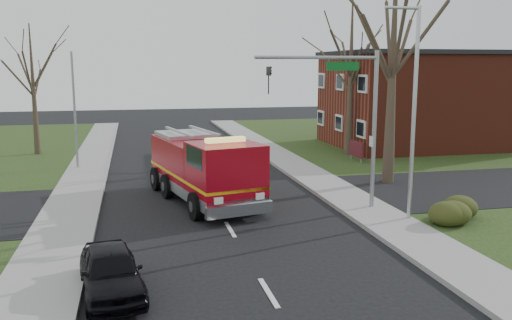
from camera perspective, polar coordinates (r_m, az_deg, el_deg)
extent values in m
plane|color=black|center=(20.85, -2.74, -7.33)|extent=(120.00, 120.00, 0.00)
cube|color=gray|center=(22.70, 12.94, -5.94)|extent=(2.40, 80.00, 0.15)
cube|color=gray|center=(20.72, -20.04, -7.83)|extent=(2.40, 80.00, 0.15)
cube|color=maroon|center=(43.89, 18.05, 5.92)|extent=(15.00, 10.00, 7.00)
cube|color=black|center=(43.82, 18.30, 10.61)|extent=(15.40, 10.40, 0.30)
cube|color=silver|center=(40.68, 8.74, 3.89)|extent=(0.12, 1.40, 1.20)
cube|color=#51131C|center=(35.41, 10.52, 1.16)|extent=(0.12, 2.00, 1.00)
cylinder|color=gray|center=(34.76, 11.02, 0.23)|extent=(0.08, 0.08, 0.90)
cylinder|color=gray|center=(36.21, 10.00, 0.65)|extent=(0.08, 0.08, 0.90)
ellipsoid|color=#2D3413|center=(23.09, 20.37, -4.75)|extent=(2.80, 2.00, 0.90)
cone|color=#3C3123|center=(28.71, 14.17, 9.26)|extent=(0.64, 0.64, 12.00)
cone|color=#3C3123|center=(37.53, 9.92, 8.34)|extent=(0.56, 0.56, 10.50)
cone|color=#3C3123|center=(40.18, -22.38, 6.77)|extent=(0.44, 0.44, 9.00)
cylinder|color=gray|center=(23.51, 12.33, 2.90)|extent=(0.18, 0.18, 6.80)
cylinder|color=gray|center=(22.36, 6.48, 10.68)|extent=(5.20, 0.14, 0.14)
cube|color=#0C591E|center=(22.75, 9.11, 9.72)|extent=(1.40, 0.06, 0.35)
imported|color=black|center=(21.79, 1.41, 9.84)|extent=(0.22, 0.18, 1.10)
cylinder|color=#B7BABF|center=(21.98, 16.27, 4.36)|extent=(0.16, 0.16, 8.40)
cylinder|color=#B7BABF|center=(21.66, 15.14, 15.21)|extent=(1.40, 0.12, 0.12)
cylinder|color=gray|center=(33.88, -18.54, 4.86)|extent=(0.14, 0.14, 7.00)
cube|color=maroon|center=(26.06, -6.53, -0.23)|extent=(3.83, 5.89, 2.19)
cube|color=maroon|center=(22.38, -3.22, -1.45)|extent=(3.24, 3.24, 2.51)
cube|color=#B7BABF|center=(25.08, -5.55, -2.68)|extent=(4.45, 8.55, 0.47)
cube|color=#E5B20C|center=(24.96, -5.58, -1.39)|extent=(4.46, 8.55, 0.13)
cube|color=black|center=(21.19, -2.06, 0.08)|extent=(2.38, 0.63, 0.89)
cube|color=#E5D866|center=(22.14, -3.26, 2.13)|extent=(1.71, 0.72, 0.19)
cylinder|color=black|center=(22.09, -6.36, -4.84)|extent=(0.61, 1.20, 1.15)
cylinder|color=black|center=(23.08, 0.03, -4.13)|extent=(0.61, 1.20, 1.15)
cylinder|color=black|center=(27.64, -10.42, -1.95)|extent=(0.61, 1.20, 1.15)
cylinder|color=black|center=(28.44, -5.14, -1.50)|extent=(0.61, 1.20, 1.15)
imported|color=black|center=(15.52, -15.02, -11.23)|extent=(2.08, 4.08, 1.33)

